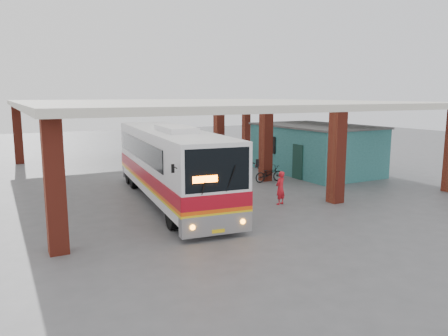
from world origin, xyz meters
The scene contains 8 objects.
ground centered at (0.00, 0.00, 0.00)m, with size 90.00×90.00×0.00m, color #515154.
brick_columns centered at (1.43, 5.00, 2.17)m, with size 20.10×21.60×4.35m.
canopy_roof centered at (0.50, 6.50, 4.50)m, with size 21.00×23.00×0.30m, color silver.
shop_building centered at (7.49, 4.00, 1.56)m, with size 5.20×8.20×3.11m.
coach_bus centered at (-3.78, 0.81, 1.82)m, with size 3.92×12.73×3.65m.
motorcycle centered at (2.96, 2.56, 0.48)m, with size 0.64×1.84×0.97m, color black.
pedestrian centered at (0.48, -2.10, 0.78)m, with size 0.57×0.37×1.56m, color red.
red_chair centered at (5.09, 6.85, 0.35)m, with size 0.40×0.40×0.75m.
Camera 1 is at (-11.07, -18.33, 5.03)m, focal length 35.00 mm.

